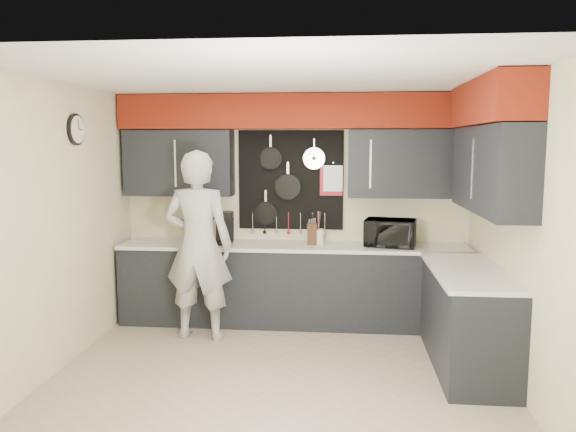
# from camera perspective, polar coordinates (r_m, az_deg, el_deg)

# --- Properties ---
(ground) EXTENTS (4.00, 4.00, 0.00)m
(ground) POSITION_cam_1_polar(r_m,az_deg,el_deg) (5.21, -0.93, -15.77)
(ground) COLOR tan
(ground) RESTS_ON ground
(back_wall_assembly) EXTENTS (4.00, 0.36, 2.60)m
(back_wall_assembly) POSITION_cam_1_polar(r_m,az_deg,el_deg) (6.38, 0.72, 7.03)
(back_wall_assembly) COLOR beige
(back_wall_assembly) RESTS_ON ground
(right_wall_assembly) EXTENTS (0.36, 3.50, 2.60)m
(right_wall_assembly) POSITION_cam_1_polar(r_m,az_deg,el_deg) (5.20, 20.24, 5.76)
(right_wall_assembly) COLOR beige
(right_wall_assembly) RESTS_ON ground
(left_wall_assembly) EXTENTS (0.05, 3.50, 2.60)m
(left_wall_assembly) POSITION_cam_1_polar(r_m,az_deg,el_deg) (5.45, -22.26, -0.70)
(left_wall_assembly) COLOR beige
(left_wall_assembly) RESTS_ON ground
(base_cabinets) EXTENTS (3.95, 2.20, 0.92)m
(base_cabinets) POSITION_cam_1_polar(r_m,az_deg,el_deg) (6.10, 4.87, -7.76)
(base_cabinets) COLOR black
(base_cabinets) RESTS_ON ground
(microwave) EXTENTS (0.60, 0.47, 0.30)m
(microwave) POSITION_cam_1_polar(r_m,az_deg,el_deg) (6.29, 10.32, -1.70)
(microwave) COLOR black
(microwave) RESTS_ON base_cabinets
(knife_block) EXTENTS (0.11, 0.11, 0.24)m
(knife_block) POSITION_cam_1_polar(r_m,az_deg,el_deg) (6.30, 2.47, -1.85)
(knife_block) COLOR #341B10
(knife_block) RESTS_ON base_cabinets
(utensil_crock) EXTENTS (0.13, 0.13, 0.17)m
(utensil_crock) POSITION_cam_1_polar(r_m,az_deg,el_deg) (6.35, 3.08, -2.09)
(utensil_crock) COLOR white
(utensil_crock) RESTS_ON base_cabinets
(coffee_maker) EXTENTS (0.22, 0.26, 0.37)m
(coffee_maker) POSITION_cam_1_polar(r_m,az_deg,el_deg) (6.39, -6.52, -1.12)
(coffee_maker) COLOR black
(coffee_maker) RESTS_ON base_cabinets
(person) EXTENTS (0.75, 0.52, 1.99)m
(person) POSITION_cam_1_polar(r_m,az_deg,el_deg) (5.93, -9.10, -2.97)
(person) COLOR #B9B9B6
(person) RESTS_ON ground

